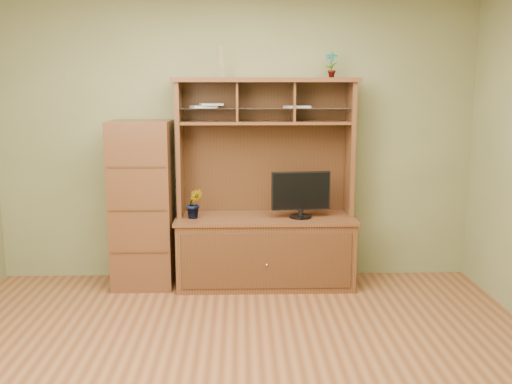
{
  "coord_description": "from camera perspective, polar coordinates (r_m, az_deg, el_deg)",
  "views": [
    {
      "loc": [
        0.04,
        -3.39,
        1.81
      ],
      "look_at": [
        0.17,
        1.2,
        0.97
      ],
      "focal_mm": 40.0,
      "sensor_mm": 36.0,
      "label": 1
    }
  ],
  "objects": [
    {
      "name": "room",
      "position": [
        3.42,
        -2.28,
        2.62
      ],
      "size": [
        4.54,
        4.04,
        2.74
      ],
      "color": "brown",
      "rests_on": "ground"
    },
    {
      "name": "media_hutch",
      "position": [
        5.28,
        0.93,
        -3.75
      ],
      "size": [
        1.66,
        0.61,
        1.9
      ],
      "color": "#3F1E12",
      "rests_on": "room"
    },
    {
      "name": "monitor",
      "position": [
        5.15,
        4.51,
        -0.17
      ],
      "size": [
        0.53,
        0.2,
        0.42
      ],
      "rotation": [
        0.0,
        0.0,
        0.11
      ],
      "color": "black",
      "rests_on": "media_hutch"
    },
    {
      "name": "orchid_plant",
      "position": [
        5.15,
        -6.18,
        -1.15
      ],
      "size": [
        0.16,
        0.13,
        0.27
      ],
      "primitive_type": "imported",
      "rotation": [
        0.0,
        0.0,
        -0.04
      ],
      "color": "#20501B",
      "rests_on": "media_hutch"
    },
    {
      "name": "top_plant",
      "position": [
        5.26,
        7.54,
        12.52
      ],
      "size": [
        0.14,
        0.12,
        0.23
      ],
      "primitive_type": "imported",
      "rotation": [
        0.0,
        0.0,
        -0.33
      ],
      "color": "#265C20",
      "rests_on": "media_hutch"
    },
    {
      "name": "reed_diffuser",
      "position": [
        5.2,
        -3.5,
        12.54
      ],
      "size": [
        0.06,
        0.06,
        0.28
      ],
      "color": "silver",
      "rests_on": "media_hutch"
    },
    {
      "name": "magazines",
      "position": [
        5.2,
        -1.97,
        8.59
      ],
      "size": [
        1.1,
        0.23,
        0.04
      ],
      "color": "#ADADB2",
      "rests_on": "media_hutch"
    },
    {
      "name": "side_cabinet",
      "position": [
        5.31,
        -11.28,
        -1.24
      ],
      "size": [
        0.54,
        0.5,
        1.52
      ],
      "color": "#3F1E12",
      "rests_on": "room"
    }
  ]
}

